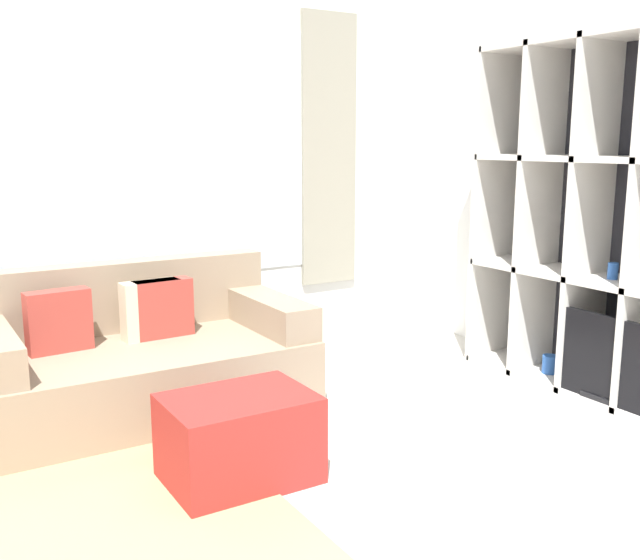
% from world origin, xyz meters
% --- Properties ---
extents(wall_back, '(6.75, 0.11, 2.70)m').
position_xyz_m(wall_back, '(0.00, 3.29, 1.36)').
color(wall_back, white).
rests_on(wall_back, ground_plane).
extents(wall_right, '(0.07, 4.45, 2.70)m').
position_xyz_m(wall_right, '(2.81, 1.63, 1.35)').
color(wall_right, white).
rests_on(wall_right, ground_plane).
extents(shelving_unit, '(0.41, 2.02, 2.13)m').
position_xyz_m(shelving_unit, '(2.60, 1.46, 1.03)').
color(shelving_unit, '#232328').
rests_on(shelving_unit, ground_plane).
extents(couch_main, '(1.83, 0.99, 0.81)m').
position_xyz_m(couch_main, '(0.12, 2.76, 0.29)').
color(couch_main, gray).
rests_on(couch_main, ground_plane).
extents(ottoman, '(0.65, 0.48, 0.40)m').
position_xyz_m(ottoman, '(0.22, 1.63, 0.20)').
color(ottoman, '#A82823').
rests_on(ottoman, ground_plane).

